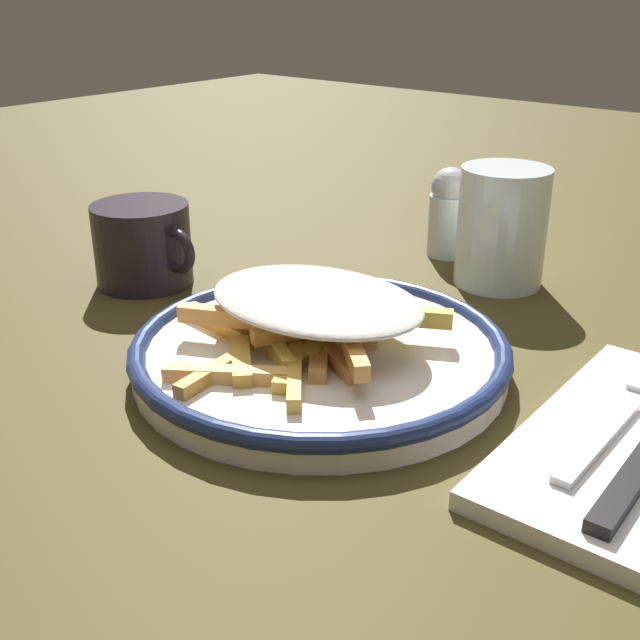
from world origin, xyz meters
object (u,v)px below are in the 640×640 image
(water_glass, at_px, (502,227))
(salt_shaker, at_px, (449,212))
(fries_heap, at_px, (310,312))
(plate, at_px, (320,352))
(fork, at_px, (619,417))
(coffee_mug, at_px, (144,244))

(water_glass, relative_size, salt_shaker, 1.20)
(fries_heap, height_order, salt_shaker, salt_shaker)
(plate, xyz_separation_m, fork, (0.20, 0.05, 0.00))
(fries_heap, height_order, water_glass, water_glass)
(fries_heap, bearing_deg, fork, 12.35)
(coffee_mug, distance_m, salt_shaker, 0.30)
(fork, height_order, salt_shaker, salt_shaker)
(fork, height_order, water_glass, water_glass)
(plate, distance_m, salt_shaker, 0.29)
(plate, xyz_separation_m, coffee_mug, (-0.24, 0.03, 0.02))
(plate, xyz_separation_m, water_glass, (0.02, 0.24, 0.04))
(water_glass, bearing_deg, fork, -46.24)
(plate, relative_size, fork, 1.55)
(plate, bearing_deg, salt_shaker, 102.67)
(fries_heap, distance_m, salt_shaker, 0.28)
(fork, xyz_separation_m, coffee_mug, (-0.44, -0.01, 0.02))
(fork, distance_m, salt_shaker, 0.35)
(fries_heap, bearing_deg, salt_shaker, 100.77)
(plate, xyz_separation_m, salt_shaker, (-0.06, 0.28, 0.03))
(plate, height_order, water_glass, water_glass)
(plate, height_order, fries_heap, fries_heap)
(water_glass, bearing_deg, coffee_mug, -140.43)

